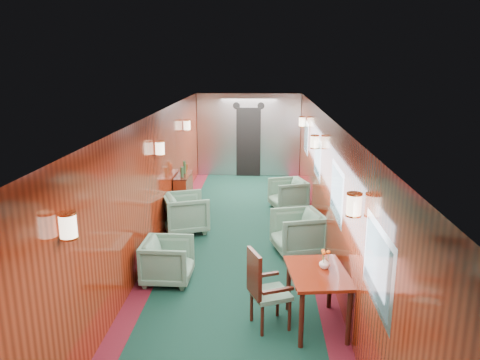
{
  "coord_description": "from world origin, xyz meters",
  "views": [
    {
      "loc": [
        0.41,
        -7.54,
        3.3
      ],
      "look_at": [
        0.0,
        0.83,
        1.15
      ],
      "focal_mm": 35.0,
      "sensor_mm": 36.0,
      "label": 1
    }
  ],
  "objects": [
    {
      "name": "armchair_left_near",
      "position": [
        -1.01,
        -1.01,
        0.34
      ],
      "size": [
        0.75,
        0.73,
        0.67
      ],
      "primitive_type": "imported",
      "rotation": [
        0.0,
        0.0,
        1.55
      ],
      "color": "#1E4739",
      "rests_on": "ground"
    },
    {
      "name": "armchair_left_far",
      "position": [
        -1.09,
        1.17,
        0.38
      ],
      "size": [
        1.06,
        1.05,
        0.76
      ],
      "primitive_type": "imported",
      "rotation": [
        0.0,
        0.0,
        1.92
      ],
      "color": "#1E4739",
      "rests_on": "ground"
    },
    {
      "name": "credenza",
      "position": [
        -1.34,
        2.41,
        0.44
      ],
      "size": [
        0.3,
        0.96,
        1.14
      ],
      "color": "maroon",
      "rests_on": "ground"
    },
    {
      "name": "armchair_right_near",
      "position": [
        1.04,
        0.22,
        0.37
      ],
      "size": [
        1.0,
        0.98,
        0.75
      ],
      "primitive_type": "imported",
      "rotation": [
        0.0,
        0.0,
        -1.31
      ],
      "color": "#1E4739",
      "rests_on": "ground"
    },
    {
      "name": "room",
      "position": [
        0.0,
        0.0,
        1.63
      ],
      "size": [
        12.0,
        12.1,
        2.4
      ],
      "color": "black",
      "rests_on": "ground"
    },
    {
      "name": "bulkhead",
      "position": [
        0.0,
        5.91,
        1.18
      ],
      "size": [
        2.98,
        0.17,
        2.39
      ],
      "color": "#B7B9BF",
      "rests_on": "ground"
    },
    {
      "name": "windows_right",
      "position": [
        1.49,
        0.25,
        1.45
      ],
      "size": [
        0.02,
        8.6,
        0.8
      ],
      "color": "silver",
      "rests_on": "ground"
    },
    {
      "name": "armchair_right_far",
      "position": [
        1.0,
        2.72,
        0.35
      ],
      "size": [
        0.95,
        0.94,
        0.69
      ],
      "primitive_type": "imported",
      "rotation": [
        0.0,
        0.0,
        -1.25
      ],
      "color": "#1E4739",
      "rests_on": "ground"
    },
    {
      "name": "side_chair",
      "position": [
        0.44,
        -2.22,
        0.57
      ],
      "size": [
        0.6,
        0.61,
        1.05
      ],
      "rotation": [
        0.0,
        0.0,
        0.39
      ],
      "color": "#1E4739",
      "rests_on": "ground"
    },
    {
      "name": "wall_sconces",
      "position": [
        0.0,
        0.57,
        1.79
      ],
      "size": [
        2.97,
        7.97,
        0.25
      ],
      "color": "#FFECC6",
      "rests_on": "ground"
    },
    {
      "name": "flower_vase",
      "position": [
        1.21,
        -2.07,
        0.83
      ],
      "size": [
        0.18,
        0.18,
        0.14
      ],
      "primitive_type": "imported",
      "rotation": [
        0.0,
        0.0,
        0.42
      ],
      "color": "beige",
      "rests_on": "dining_table"
    },
    {
      "name": "dining_table",
      "position": [
        1.12,
        -2.16,
        0.64
      ],
      "size": [
        0.83,
        1.09,
        0.76
      ],
      "rotation": [
        0.0,
        0.0,
        0.12
      ],
      "color": "maroon",
      "rests_on": "ground"
    }
  ]
}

